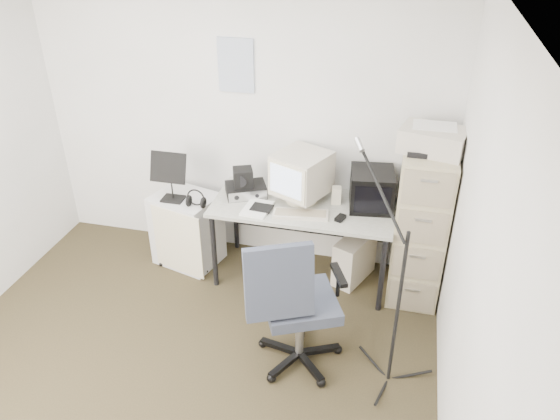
% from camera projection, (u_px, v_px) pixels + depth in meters
% --- Properties ---
extents(floor, '(3.60, 3.60, 0.01)m').
position_uv_depth(floor, '(171.00, 386.00, 3.79)').
color(floor, '#2E2A1A').
rests_on(floor, ground).
extents(ceiling, '(3.60, 3.60, 0.01)m').
position_uv_depth(ceiling, '(116.00, 8.00, 2.52)').
color(ceiling, white).
rests_on(ceiling, ground).
extents(wall_back, '(3.60, 0.02, 2.50)m').
position_uv_depth(wall_back, '(241.00, 123.00, 4.66)').
color(wall_back, white).
rests_on(wall_back, ground).
extents(wall_right, '(0.02, 3.60, 2.50)m').
position_uv_depth(wall_right, '(474.00, 280.00, 2.79)').
color(wall_right, white).
rests_on(wall_right, ground).
extents(wall_calendar, '(0.30, 0.02, 0.44)m').
position_uv_depth(wall_calendar, '(236.00, 65.00, 4.40)').
color(wall_calendar, white).
rests_on(wall_calendar, wall_back).
extents(filing_cabinet, '(0.40, 0.60, 1.30)m').
position_uv_depth(filing_cabinet, '(420.00, 225.00, 4.38)').
color(filing_cabinet, tan).
rests_on(filing_cabinet, floor).
extents(printer, '(0.53, 0.42, 0.18)m').
position_uv_depth(printer, '(433.00, 140.00, 4.00)').
color(printer, beige).
rests_on(printer, filing_cabinet).
extents(desk, '(1.50, 0.70, 0.73)m').
position_uv_depth(desk, '(303.00, 241.00, 4.69)').
color(desk, '#B8B9B1').
rests_on(desk, floor).
extents(crt_monitor, '(0.52, 0.53, 0.43)m').
position_uv_depth(crt_monitor, '(302.00, 178.00, 4.46)').
color(crt_monitor, beige).
rests_on(crt_monitor, desk).
extents(crt_tv, '(0.39, 0.41, 0.31)m').
position_uv_depth(crt_tv, '(372.00, 189.00, 4.41)').
color(crt_tv, black).
rests_on(crt_tv, desk).
extents(desk_speaker, '(0.09, 0.09, 0.14)m').
position_uv_depth(desk_speaker, '(336.00, 195.00, 4.49)').
color(desk_speaker, beige).
rests_on(desk_speaker, desk).
extents(keyboard, '(0.46, 0.21, 0.02)m').
position_uv_depth(keyboard, '(301.00, 214.00, 4.34)').
color(keyboard, beige).
rests_on(keyboard, desk).
extents(mouse, '(0.09, 0.11, 0.03)m').
position_uv_depth(mouse, '(340.00, 218.00, 4.29)').
color(mouse, black).
rests_on(mouse, desk).
extents(radio_receiver, '(0.40, 0.36, 0.09)m').
position_uv_depth(radio_receiver, '(246.00, 190.00, 4.62)').
color(radio_receiver, black).
rests_on(radio_receiver, desk).
extents(radio_speaker, '(0.20, 0.20, 0.16)m').
position_uv_depth(radio_speaker, '(243.00, 177.00, 4.55)').
color(radio_speaker, black).
rests_on(radio_speaker, radio_receiver).
extents(papers, '(0.23, 0.30, 0.02)m').
position_uv_depth(papers, '(257.00, 208.00, 4.43)').
color(papers, white).
rests_on(papers, desk).
extents(pc_tower, '(0.35, 0.48, 0.41)m').
position_uv_depth(pc_tower, '(354.00, 258.00, 4.74)').
color(pc_tower, beige).
rests_on(pc_tower, floor).
extents(office_chair, '(0.84, 0.84, 1.10)m').
position_uv_depth(office_chair, '(300.00, 300.00, 3.73)').
color(office_chair, '#33384C').
rests_on(office_chair, floor).
extents(side_cart, '(0.63, 0.56, 0.67)m').
position_uv_depth(side_cart, '(187.00, 229.00, 4.92)').
color(side_cart, silver).
rests_on(side_cart, floor).
extents(music_stand, '(0.35, 0.25, 0.46)m').
position_uv_depth(music_stand, '(171.00, 176.00, 4.59)').
color(music_stand, black).
rests_on(music_stand, side_cart).
extents(headphones, '(0.19, 0.19, 0.03)m').
position_uv_depth(headphones, '(196.00, 201.00, 4.58)').
color(headphones, black).
rests_on(headphones, side_cart).
extents(mic_stand, '(0.03, 0.03, 1.60)m').
position_uv_depth(mic_stand, '(401.00, 288.00, 3.44)').
color(mic_stand, black).
rests_on(mic_stand, floor).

